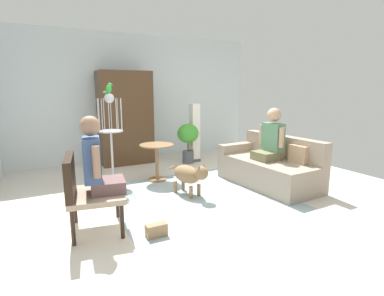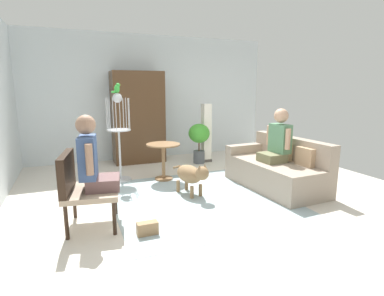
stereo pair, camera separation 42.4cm
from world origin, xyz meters
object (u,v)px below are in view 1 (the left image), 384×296
column_lamp (195,133)px  armoire_cabinet (125,118)px  parrot (109,88)px  handbag (156,230)px  armchair (84,187)px  bird_cage_stand (111,137)px  person_on_couch (271,138)px  round_end_table (157,155)px  potted_plant (188,137)px  person_on_armchair (97,162)px  couch (270,167)px  dog (189,175)px

column_lamp → armoire_cabinet: bearing=158.4°
parrot → handbag: 2.67m
armchair → bird_cage_stand: bird_cage_stand is taller
armchair → parrot: parrot is taller
bird_cage_stand → handbag: (-0.06, -2.19, -0.71)m
parrot → person_on_couch: bearing=-30.3°
bird_cage_stand → parrot: (0.00, 0.00, 0.81)m
armoire_cabinet → handbag: bearing=-100.9°
round_end_table → armoire_cabinet: 1.62m
bird_cage_stand → potted_plant: size_ratio=1.78×
armchair → armoire_cabinet: 3.30m
person_on_armchair → round_end_table: person_on_armchair is taller
armchair → person_on_armchair: person_on_armchair is taller
round_end_table → bird_cage_stand: 0.83m
parrot → person_on_armchair: bearing=-108.2°
couch → column_lamp: (-0.33, 2.06, 0.33)m
armoire_cabinet → bird_cage_stand: bearing=-115.4°
armchair → round_end_table: 2.05m
armoire_cabinet → handbag: size_ratio=8.39×
armchair → parrot: size_ratio=5.21×
person_on_armchair → bird_cage_stand: (0.57, 1.73, -0.01)m
dog → armoire_cabinet: bearing=96.0°
couch → handbag: bearing=-160.0°
person_on_armchair → potted_plant: (2.35, 2.38, -0.23)m
person_on_couch → armchair: bearing=-173.1°
armchair → round_end_table: size_ratio=1.37×
person_on_armchair → parrot: size_ratio=5.07×
armchair → parrot: (0.71, 1.70, 1.07)m
column_lamp → parrot: bearing=-159.5°
armchair → bird_cage_stand: size_ratio=0.58×
person_on_couch → person_on_armchair: size_ratio=0.98×
round_end_table → parrot: 1.37m
armchair → round_end_table: bearing=45.8°
couch → column_lamp: column_lamp is taller
person_on_couch → bird_cage_stand: size_ratio=0.56×
armoire_cabinet → handbag: armoire_cabinet is taller
couch → dog: bearing=174.1°
armchair → armoire_cabinet: bearing=66.1°
person_on_armchair → round_end_table: bearing=49.3°
dog → parrot: 1.94m
person_on_armchair → handbag: (0.51, -0.46, -0.73)m
dog → column_lamp: (1.12, 1.91, 0.30)m
couch → dog: (-1.45, 0.15, 0.03)m
column_lamp → potted_plant: bearing=-157.1°
dog → handbag: (-0.93, -1.02, -0.25)m
couch → round_end_table: size_ratio=2.70×
person_on_couch → dog: person_on_couch is taller
column_lamp → person_on_armchair: bearing=-136.0°
round_end_table → parrot: size_ratio=3.80×
bird_cage_stand → couch: bearing=-29.7°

